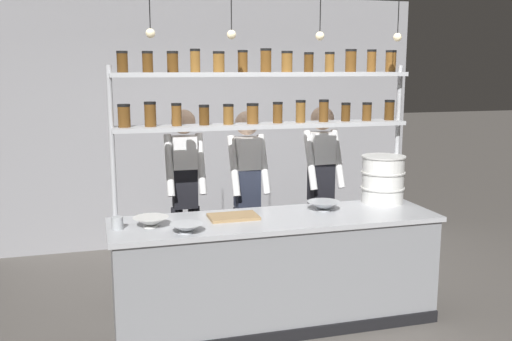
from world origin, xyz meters
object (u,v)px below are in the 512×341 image
object	(u,v)px
prep_bowl_center_back	(186,228)
prep_bowl_center_front	(151,222)
serving_cup_front	(117,223)
prep_bowl_near_left	(324,206)
spice_shelf_unit	(264,103)
container_stack	(383,179)
chef_right	(321,183)
chef_center	(247,189)
chef_left	(185,189)
cutting_board	(233,217)

from	to	relation	value
prep_bowl_center_back	prep_bowl_center_front	bearing A→B (deg)	135.65
serving_cup_front	prep_bowl_near_left	bearing A→B (deg)	3.75
spice_shelf_unit	container_stack	distance (m)	1.31
prep_bowl_center_front	prep_bowl_center_back	world-z (taller)	prep_bowl_center_front
chef_right	chef_center	bearing A→B (deg)	176.50
chef_left	chef_center	bearing A→B (deg)	-9.63
spice_shelf_unit	container_stack	size ratio (longest dim) A/B	6.03
chef_left	prep_bowl_near_left	bearing A→B (deg)	-33.19
chef_right	prep_bowl_center_back	world-z (taller)	chef_right
chef_left	chef_right	world-z (taller)	chef_right
prep_bowl_center_front	prep_bowl_near_left	bearing A→B (deg)	4.32
serving_cup_front	container_stack	bearing A→B (deg)	5.95
chef_left	serving_cup_front	bearing A→B (deg)	-127.34
prep_bowl_center_back	serving_cup_front	size ratio (longest dim) A/B	2.59
spice_shelf_unit	prep_bowl_near_left	world-z (taller)	spice_shelf_unit
chef_center	prep_bowl_center_back	size ratio (longest dim) A/B	6.99
prep_bowl_near_left	cutting_board	bearing A→B (deg)	-177.46
chef_left	prep_bowl_near_left	xyz separation A→B (m)	(1.09, -0.72, -0.07)
prep_bowl_center_back	cutting_board	bearing A→B (deg)	35.40
chef_center	serving_cup_front	bearing A→B (deg)	-151.30
prep_bowl_near_left	prep_bowl_center_front	bearing A→B (deg)	-175.68
container_stack	cutting_board	distance (m)	1.46
spice_shelf_unit	chef_center	world-z (taller)	spice_shelf_unit
chef_right	prep_bowl_near_left	distance (m)	0.66
chef_center	container_stack	bearing A→B (deg)	-25.49
cutting_board	prep_bowl_center_back	bearing A→B (deg)	-144.60
serving_cup_front	prep_bowl_center_front	bearing A→B (deg)	0.33
spice_shelf_unit	prep_bowl_center_front	xyz separation A→B (m)	(-1.01, -0.33, -0.88)
cutting_board	chef_center	bearing A→B (deg)	65.90
chef_center	serving_cup_front	distance (m)	1.43
container_stack	serving_cup_front	bearing A→B (deg)	-174.05
prep_bowl_near_left	serving_cup_front	xyz separation A→B (m)	(-1.74, -0.11, 0.01)
cutting_board	prep_bowl_center_back	size ratio (longest dim) A/B	1.61
chef_left	prep_bowl_center_back	world-z (taller)	chef_left
cutting_board	container_stack	bearing A→B (deg)	6.70
chef_right	cutting_board	size ratio (longest dim) A/B	4.42
spice_shelf_unit	chef_center	bearing A→B (deg)	96.50
prep_bowl_center_front	container_stack	bearing A→B (deg)	6.62
chef_center	prep_bowl_center_back	distance (m)	1.21
prep_bowl_center_back	chef_right	bearing A→B (deg)	33.10
chef_center	cutting_board	size ratio (longest dim) A/B	4.35
chef_center	cutting_board	distance (m)	0.73
chef_right	container_stack	world-z (taller)	chef_right
chef_center	prep_bowl_center_front	distance (m)	1.22
spice_shelf_unit	chef_right	size ratio (longest dim) A/B	1.47
prep_bowl_center_front	prep_bowl_center_back	bearing A→B (deg)	-44.35
chef_left	chef_right	distance (m)	1.32
spice_shelf_unit	chef_left	xyz separation A→B (m)	(-0.62, 0.50, -0.81)
cutting_board	prep_bowl_center_front	world-z (taller)	prep_bowl_center_front
prep_bowl_near_left	prep_bowl_center_front	xyz separation A→B (m)	(-1.49, -0.11, -0.00)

